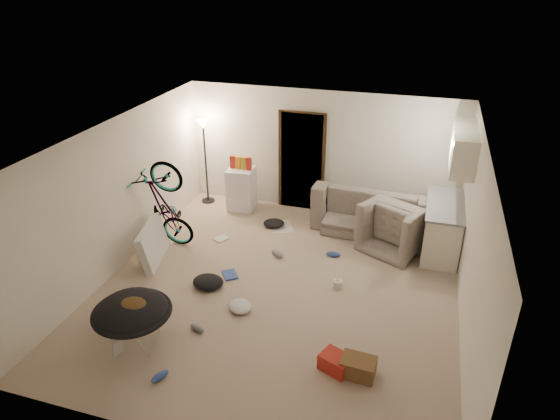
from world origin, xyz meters
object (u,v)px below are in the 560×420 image
(tv_box, at_px, (153,244))
(drink_case_a, at_px, (358,367))
(saucer_chair, at_px, (133,318))
(mini_fridge, at_px, (241,189))
(armchair, at_px, (400,230))
(bicycle, at_px, (167,224))
(kitchen_counter, at_px, (442,228))
(floor_lamp, at_px, (204,144))
(juicer, at_px, (338,284))
(sofa, at_px, (372,213))
(drink_case_b, at_px, (336,363))

(tv_box, distance_m, drink_case_a, 4.15)
(drink_case_a, bearing_deg, saucer_chair, -170.31)
(saucer_chair, bearing_deg, mini_fridge, 91.52)
(armchair, distance_m, saucer_chair, 4.88)
(bicycle, distance_m, drink_case_a, 4.39)
(kitchen_counter, distance_m, armchair, 0.73)
(armchair, relative_size, mini_fridge, 1.17)
(floor_lamp, bearing_deg, juicer, -35.77)
(kitchen_counter, bearing_deg, mini_fridge, 172.19)
(tv_box, bearing_deg, juicer, -11.26)
(saucer_chair, bearing_deg, kitchen_counter, 44.26)
(bicycle, bearing_deg, mini_fridge, -21.34)
(sofa, relative_size, bicycle, 1.26)
(kitchen_counter, distance_m, saucer_chair, 5.44)
(armchair, xyz_separation_m, juicer, (-0.81, -1.64, -0.25))
(armchair, bearing_deg, bicycle, 43.41)
(saucer_chair, height_order, drink_case_b, saucer_chair)
(drink_case_a, xyz_separation_m, drink_case_b, (-0.29, 0.01, -0.01))
(floor_lamp, xyz_separation_m, mini_fridge, (0.82, -0.10, -0.86))
(kitchen_counter, distance_m, sofa, 1.37)
(drink_case_a, bearing_deg, armchair, 90.21)
(floor_lamp, xyz_separation_m, kitchen_counter, (4.83, -0.65, -0.87))
(drink_case_a, bearing_deg, bicycle, 154.04)
(sofa, bearing_deg, drink_case_a, 98.62)
(drink_case_a, bearing_deg, mini_fridge, 131.14)
(bicycle, bearing_deg, kitchen_counter, -74.70)
(tv_box, height_order, drink_case_b, tv_box)
(drink_case_b, bearing_deg, drink_case_a, 21.04)
(sofa, relative_size, juicer, 10.65)
(kitchen_counter, xyz_separation_m, bicycle, (-4.73, -1.32, 0.02))
(floor_lamp, height_order, drink_case_b, floor_lamp)
(drink_case_b, bearing_deg, kitchen_counter, 93.55)
(armchair, xyz_separation_m, saucer_chair, (-3.18, -3.70, 0.10))
(floor_lamp, distance_m, juicer, 4.25)
(saucer_chair, distance_m, juicer, 3.16)
(sofa, xyz_separation_m, tv_box, (-3.44, -2.28, 0.02))
(drink_case_a, bearing_deg, floor_lamp, 137.10)
(sofa, distance_m, tv_box, 4.13)
(floor_lamp, distance_m, saucer_chair, 4.62)
(armchair, bearing_deg, tv_box, 49.87)
(saucer_chair, height_order, tv_box, saucer_chair)
(bicycle, relative_size, saucer_chair, 1.68)
(kitchen_counter, bearing_deg, drink_case_a, -104.89)
(juicer, bearing_deg, armchair, 63.73)
(armchair, height_order, drink_case_a, armchair)
(drink_case_a, bearing_deg, tv_box, 160.22)
(drink_case_a, relative_size, juicer, 2.07)
(floor_lamp, distance_m, armchair, 4.29)
(floor_lamp, relative_size, sofa, 0.82)
(sofa, relative_size, armchair, 2.12)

